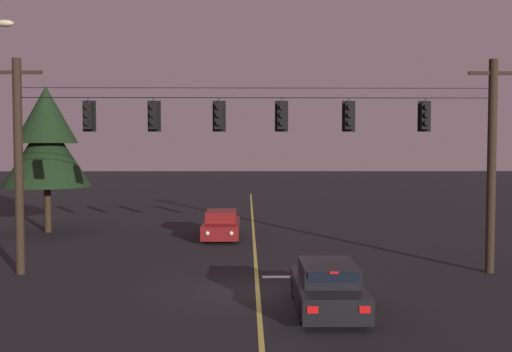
% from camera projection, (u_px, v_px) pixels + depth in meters
% --- Properties ---
extents(ground_plane, '(180.00, 180.00, 0.00)m').
position_uv_depth(ground_plane, '(258.00, 292.00, 19.24)').
color(ground_plane, black).
extents(lane_centre_stripe, '(0.14, 60.00, 0.01)m').
position_uv_depth(lane_centre_stripe, '(254.00, 246.00, 27.96)').
color(lane_centre_stripe, '#D1C64C').
rests_on(lane_centre_stripe, ground).
extents(stop_bar_paint, '(3.40, 0.36, 0.01)m').
position_uv_depth(stop_bar_paint, '(310.00, 277.00, 21.40)').
color(stop_bar_paint, silver).
rests_on(stop_bar_paint, ground).
extents(signal_span_assembly, '(18.96, 0.32, 7.80)m').
position_uv_depth(signal_span_assembly, '(256.00, 163.00, 21.76)').
color(signal_span_assembly, '#2D2116').
rests_on(signal_span_assembly, ground).
extents(traffic_light_leftmost, '(0.48, 0.41, 1.22)m').
position_uv_depth(traffic_light_leftmost, '(88.00, 116.00, 21.57)').
color(traffic_light_leftmost, black).
extents(traffic_light_left_inner, '(0.48, 0.41, 1.22)m').
position_uv_depth(traffic_light_left_inner, '(154.00, 116.00, 21.61)').
color(traffic_light_left_inner, black).
extents(traffic_light_centre, '(0.48, 0.41, 1.22)m').
position_uv_depth(traffic_light_centre, '(219.00, 116.00, 21.64)').
color(traffic_light_centre, black).
extents(traffic_light_right_inner, '(0.48, 0.41, 1.22)m').
position_uv_depth(traffic_light_right_inner, '(282.00, 116.00, 21.67)').
color(traffic_light_right_inner, black).
extents(traffic_light_rightmost, '(0.48, 0.41, 1.22)m').
position_uv_depth(traffic_light_rightmost, '(349.00, 116.00, 21.71)').
color(traffic_light_rightmost, black).
extents(traffic_light_far_right, '(0.48, 0.41, 1.22)m').
position_uv_depth(traffic_light_far_right, '(425.00, 116.00, 21.75)').
color(traffic_light_far_right, black).
extents(car_waiting_near_lane, '(1.80, 4.33, 1.39)m').
position_uv_depth(car_waiting_near_lane, '(327.00, 288.00, 17.02)').
color(car_waiting_near_lane, black).
rests_on(car_waiting_near_lane, ground).
extents(car_oncoming_lead, '(1.80, 4.42, 1.39)m').
position_uv_depth(car_oncoming_lead, '(221.00, 225.00, 30.28)').
color(car_oncoming_lead, maroon).
rests_on(car_oncoming_lead, ground).
extents(tree_verge_near, '(4.68, 4.68, 7.85)m').
position_uv_depth(tree_verge_near, '(47.00, 141.00, 32.16)').
color(tree_verge_near, '#332316').
rests_on(tree_verge_near, ground).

